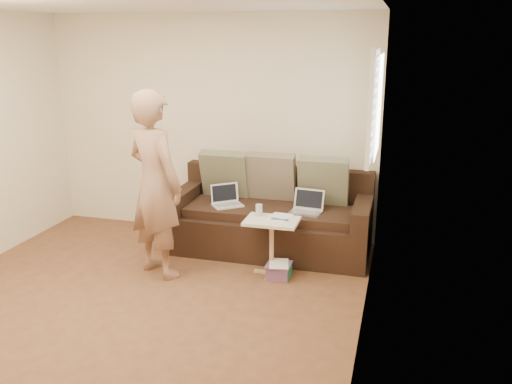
% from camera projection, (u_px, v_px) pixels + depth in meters
% --- Properties ---
extents(floor, '(4.50, 4.50, 0.00)m').
position_uv_depth(floor, '(125.00, 314.00, 4.72)').
color(floor, brown).
rests_on(floor, ground).
extents(wall_back, '(4.00, 0.00, 4.00)m').
position_uv_depth(wall_back, '(210.00, 126.00, 6.45)').
color(wall_back, beige).
rests_on(wall_back, ground).
extents(wall_right, '(0.00, 4.50, 4.50)m').
position_uv_depth(wall_right, '(366.00, 187.00, 3.85)').
color(wall_right, beige).
rests_on(wall_right, ground).
extents(window_blinds, '(0.12, 0.88, 1.08)m').
position_uv_depth(window_blinds, '(375.00, 105.00, 5.15)').
color(window_blinds, white).
rests_on(window_blinds, wall_right).
extents(sofa, '(2.20, 0.95, 0.85)m').
position_uv_depth(sofa, '(270.00, 214.00, 6.03)').
color(sofa, black).
rests_on(sofa, ground).
extents(pillow_left, '(0.55, 0.29, 0.57)m').
position_uv_depth(pillow_left, '(225.00, 174.00, 6.28)').
color(pillow_left, '#646A4E').
rests_on(pillow_left, sofa).
extents(pillow_mid, '(0.55, 0.27, 0.57)m').
position_uv_depth(pillow_mid, '(272.00, 177.00, 6.17)').
color(pillow_mid, '#6D644D').
rests_on(pillow_mid, sofa).
extents(pillow_right, '(0.55, 0.28, 0.57)m').
position_uv_depth(pillow_right, '(323.00, 181.00, 5.98)').
color(pillow_right, '#646A4E').
rests_on(pillow_right, sofa).
extents(laptop_silver, '(0.35, 0.27, 0.22)m').
position_uv_depth(laptop_silver, '(305.00, 213.00, 5.75)').
color(laptop_silver, '#B7BABC').
rests_on(laptop_silver, sofa).
extents(laptop_white, '(0.39, 0.38, 0.23)m').
position_uv_depth(laptop_white, '(228.00, 206.00, 6.00)').
color(laptop_white, white).
rests_on(laptop_white, sofa).
extents(person, '(0.82, 0.72, 1.87)m').
position_uv_depth(person, '(155.00, 185.00, 5.29)').
color(person, '#90644E').
rests_on(person, ground).
extents(side_table, '(0.53, 0.37, 0.58)m').
position_uv_depth(side_table, '(272.00, 247.00, 5.44)').
color(side_table, silver).
rests_on(side_table, ground).
extents(drinking_glass, '(0.07, 0.07, 0.12)m').
position_uv_depth(drinking_glass, '(259.00, 210.00, 5.46)').
color(drinking_glass, silver).
rests_on(drinking_glass, side_table).
extents(scissors, '(0.20, 0.15, 0.02)m').
position_uv_depth(scissors, '(280.00, 219.00, 5.35)').
color(scissors, silver).
rests_on(scissors, side_table).
extents(paper_on_table, '(0.25, 0.33, 0.00)m').
position_uv_depth(paper_on_table, '(279.00, 218.00, 5.42)').
color(paper_on_table, white).
rests_on(paper_on_table, side_table).
extents(striped_box, '(0.24, 0.24, 0.15)m').
position_uv_depth(striped_box, '(279.00, 270.00, 5.41)').
color(striped_box, '#BF1C7F').
rests_on(striped_box, ground).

